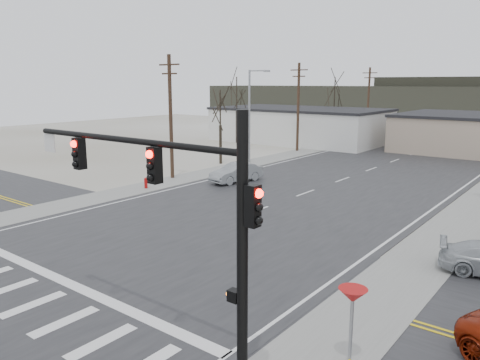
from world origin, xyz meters
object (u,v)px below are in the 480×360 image
object	(u,v)px
car_far_a	(441,135)
traffic_signal_mast	(184,205)
sedan_crossing	(236,173)
fire_hydrant	(146,183)
car_far_b	(406,134)

from	to	relation	value
car_far_a	traffic_signal_mast	bearing A→B (deg)	84.68
sedan_crossing	fire_hydrant	bearing A→B (deg)	-112.35
fire_hydrant	sedan_crossing	world-z (taller)	sedan_crossing
car_far_a	sedan_crossing	bearing A→B (deg)	67.70
traffic_signal_mast	car_far_a	xyz separation A→B (m)	(-8.71, 57.58, -3.79)
traffic_signal_mast	car_far_b	xyz separation A→B (m)	(-13.34, 57.63, -3.89)
traffic_signal_mast	fire_hydrant	world-z (taller)	traffic_signal_mast
fire_hydrant	car_far_a	xyz separation A→B (m)	(9.39, 43.38, 0.43)
fire_hydrant	sedan_crossing	bearing A→B (deg)	57.14
car_far_b	sedan_crossing	bearing A→B (deg)	-102.85
fire_hydrant	car_far_b	bearing A→B (deg)	83.75
traffic_signal_mast	car_far_b	size ratio (longest dim) A/B	2.07
traffic_signal_mast	sedan_crossing	world-z (taller)	traffic_signal_mast
fire_hydrant	car_far_b	xyz separation A→B (m)	(4.76, 43.43, 0.33)
sedan_crossing	car_far_a	bearing A→B (deg)	92.14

